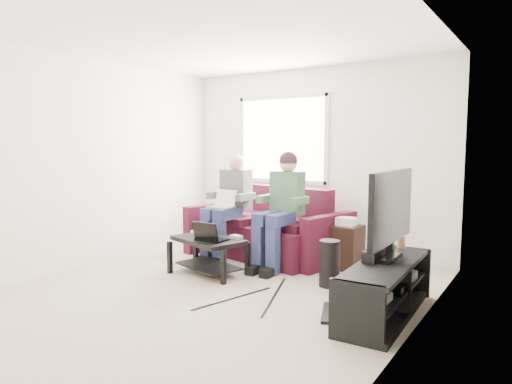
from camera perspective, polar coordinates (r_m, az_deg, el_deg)
floor at (r=4.91m, az=-5.07°, el=-12.21°), size 4.50×4.50×0.00m
ceiling at (r=4.78m, az=-5.37°, el=18.90°), size 4.50×4.50×0.00m
wall_back at (r=6.58m, az=7.11°, el=3.94°), size 4.50×0.00×4.50m
wall_left at (r=6.11m, az=-20.08°, el=3.47°), size 0.00×4.50×4.50m
wall_right at (r=3.76m, az=19.38°, el=2.15°), size 0.00×4.50×4.50m
window at (r=6.79m, az=3.26°, el=6.57°), size 1.48×0.04×1.28m
sofa at (r=6.24m, az=1.63°, el=-4.98°), size 2.19×1.28×0.94m
person_left at (r=6.09m, az=-3.41°, el=-1.14°), size 0.40×0.71×1.39m
person_right at (r=5.67m, az=3.21°, el=-1.07°), size 0.40×0.71×1.44m
laptop_silver at (r=5.97m, az=-4.32°, el=-1.40°), size 0.35×0.26×0.24m
coffee_table at (r=5.45m, az=-5.98°, el=-6.91°), size 0.97×0.74×0.43m
laptop_black at (r=5.27m, az=-5.55°, el=-4.76°), size 0.39×0.32×0.24m
controller_a at (r=5.69m, az=-7.42°, el=-5.00°), size 0.15×0.12×0.04m
controller_b at (r=5.62m, az=-5.62°, el=-5.12°), size 0.15×0.11×0.04m
controller_c at (r=5.36m, az=-2.48°, el=-5.64°), size 0.15×0.12×0.04m
tv_stand at (r=4.32m, az=15.89°, el=-11.90°), size 0.49×1.48×0.49m
tv at (r=4.26m, az=16.55°, el=-2.11°), size 0.12×1.10×0.81m
soundbar at (r=4.37m, az=14.90°, el=-7.34°), size 0.12×0.50×0.10m
drink_cup at (r=4.84m, az=17.69°, el=-5.99°), size 0.08×0.08×0.12m
console_white at (r=3.94m, az=14.13°, el=-12.55°), size 0.30×0.22×0.06m
console_grey at (r=4.58m, az=17.07°, el=-9.88°), size 0.34×0.26×0.08m
console_black at (r=4.26m, az=15.72°, el=-11.12°), size 0.38×0.30×0.07m
subwoofer at (r=5.03m, az=9.17°, el=-8.81°), size 0.22×0.22×0.50m
keyboard_floor at (r=4.31m, az=9.43°, el=-14.70°), size 0.33×0.52×0.03m
end_table at (r=5.76m, az=11.15°, el=-6.60°), size 0.36×0.36×0.64m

